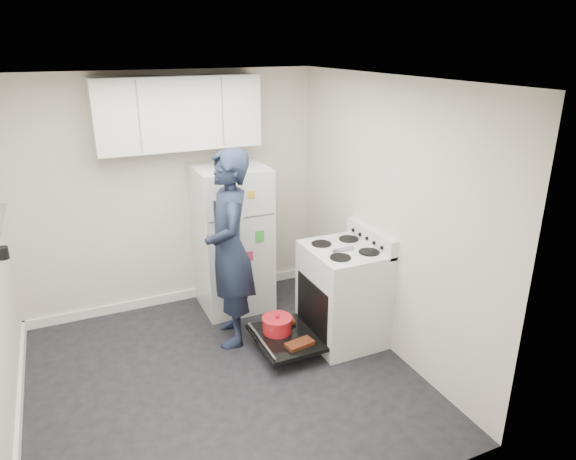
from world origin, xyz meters
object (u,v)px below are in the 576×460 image
open_oven_door (282,332)px  refrigerator (232,237)px  person (230,249)px  electric_range (342,295)px

open_oven_door → refrigerator: size_ratio=0.43×
open_oven_door → refrigerator: 1.22m
person → refrigerator: bearing=172.7°
open_oven_door → person: person is taller
electric_range → refrigerator: 1.36m
electric_range → person: size_ratio=0.58×
electric_range → person: (-0.96, 0.44, 0.47)m
refrigerator → person: person is taller
refrigerator → person: (-0.24, -0.66, 0.15)m
open_oven_door → person: bearing=132.5°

